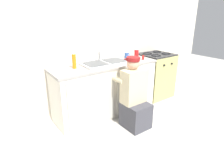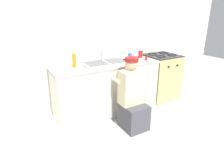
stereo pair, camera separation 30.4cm
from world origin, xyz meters
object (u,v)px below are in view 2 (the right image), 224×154
at_px(plumber_person, 133,100).
at_px(spice_bottle_red, 146,58).
at_px(sink_double_basin, 106,62).
at_px(stove_range, 160,77).
at_px(soap_bottle_orange, 74,60).
at_px(soda_cup_red, 140,54).
at_px(coffee_mug, 130,56).

height_order(plumber_person, spice_bottle_red, plumber_person).
height_order(sink_double_basin, spice_bottle_red, sink_double_basin).
bearing_deg(spice_bottle_red, plumber_person, -142.20).
bearing_deg(stove_range, spice_bottle_red, -164.26).
bearing_deg(sink_double_basin, soap_bottle_orange, 176.09).
relative_size(sink_double_basin, soda_cup_red, 5.26).
bearing_deg(stove_range, sink_double_basin, 179.90).
bearing_deg(soap_bottle_orange, sink_double_basin, -3.91).
height_order(spice_bottle_red, soap_bottle_orange, soap_bottle_orange).
distance_m(spice_bottle_red, coffee_mug, 0.32).
distance_m(stove_range, spice_bottle_red, 0.74).
height_order(sink_double_basin, plumber_person, plumber_person).
bearing_deg(stove_range, plumber_person, -151.33).
bearing_deg(coffee_mug, soap_bottle_orange, -174.91).
bearing_deg(soap_bottle_orange, spice_bottle_red, -8.41).
bearing_deg(sink_double_basin, plumber_person, -79.10).
height_order(stove_range, soda_cup_red, soda_cup_red).
bearing_deg(stove_range, soda_cup_red, 168.58).
distance_m(sink_double_basin, soda_cup_red, 0.80).
distance_m(soap_bottle_orange, soda_cup_red, 1.33).
relative_size(stove_range, soap_bottle_orange, 3.74).
relative_size(plumber_person, soda_cup_red, 7.26).
bearing_deg(soda_cup_red, soap_bottle_orange, -177.57).
distance_m(soap_bottle_orange, coffee_mug, 1.13).
relative_size(sink_double_basin, spice_bottle_red, 7.62).
distance_m(stove_range, soda_cup_red, 0.70).
height_order(sink_double_basin, coffee_mug, sink_double_basin).
xyz_separation_m(plumber_person, soap_bottle_orange, (-0.66, 0.66, 0.55)).
relative_size(soap_bottle_orange, coffee_mug, 1.98).
distance_m(spice_bottle_red, soap_bottle_orange, 1.29).
relative_size(sink_double_basin, stove_range, 0.86).
height_order(sink_double_basin, soap_bottle_orange, soap_bottle_orange).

